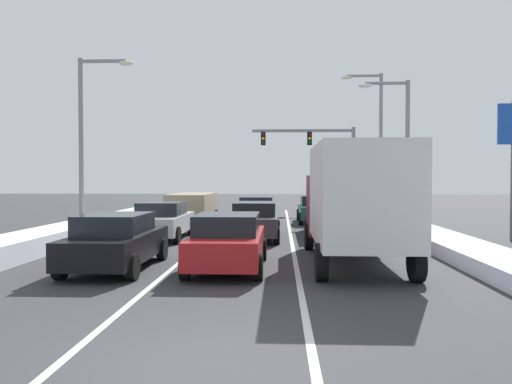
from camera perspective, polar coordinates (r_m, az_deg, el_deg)
ground_plane at (r=19.11m, az=-1.05°, el=-5.87°), size 120.00×120.00×0.00m
lane_stripe_between_right_lane_and_center_lane at (r=22.15m, az=3.89°, el=-4.84°), size 0.14×34.15×0.01m
lane_stripe_between_center_lane_and_left_lane at (r=22.34m, az=-4.89°, el=-4.78°), size 0.14×34.15×0.01m
snow_bank_right_shoulder at (r=22.86m, az=17.33°, el=-4.15°), size 1.76×34.15×0.45m
snow_bank_left_shoulder at (r=23.60m, az=-17.79°, el=-3.74°), size 1.71×34.15×0.65m
box_truck_right_lane_nearest at (r=14.78m, az=10.96°, el=-0.69°), size 2.53×7.20×3.36m
suv_navy_right_lane_second at (r=22.60m, az=8.56°, el=-2.15°), size 2.16×4.90×1.67m
sedan_green_right_lane_third at (r=28.35m, az=6.72°, el=-1.90°), size 2.00×4.50×1.51m
sedan_red_center_lane_nearest at (r=13.87m, az=-3.16°, el=-5.52°), size 2.00×4.50×1.51m
sedan_charcoal_center_lane_second at (r=20.57m, az=-0.10°, el=-3.20°), size 2.00×4.50×1.51m
sedan_white_center_lane_third at (r=26.57m, az=0.09°, el=-2.12°), size 2.00×4.50×1.51m
sedan_black_left_lane_nearest at (r=14.37m, az=-15.39°, el=-5.33°), size 2.00×4.50×1.51m
sedan_silver_left_lane_second at (r=20.99m, az=-10.41°, el=-3.13°), size 2.00×4.50×1.51m
suv_tan_left_lane_third at (r=26.64m, az=-7.12°, el=-1.58°), size 2.16×4.90×1.67m
traffic_light_gantry at (r=37.70m, az=7.34°, el=4.63°), size 7.54×0.47×6.20m
street_lamp_right_near at (r=27.45m, az=15.82°, el=5.84°), size 2.66×0.36×7.52m
street_lamp_right_mid at (r=33.56m, az=13.25°, el=6.53°), size 2.66×0.36×9.14m
street_lamp_left_mid at (r=25.51m, az=-18.25°, el=6.88°), size 2.66×0.36×8.13m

